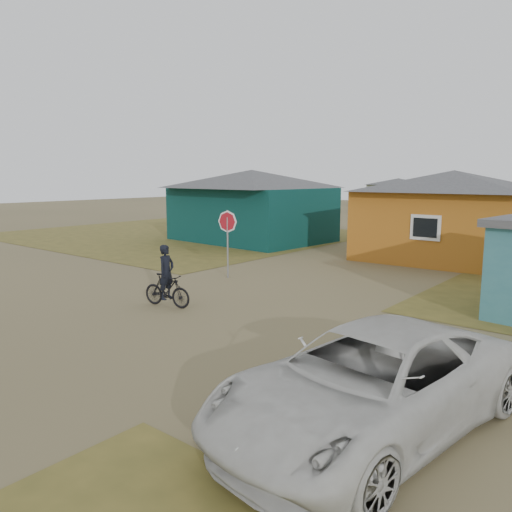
% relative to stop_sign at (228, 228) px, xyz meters
% --- Properties ---
extents(ground, '(120.00, 120.00, 0.00)m').
position_rel_stop_sign_xyz_m(ground, '(2.34, -4.77, -1.80)').
color(ground, olive).
extents(grass_nw, '(20.00, 18.00, 0.00)m').
position_rel_stop_sign_xyz_m(grass_nw, '(-11.66, 8.23, -1.79)').
color(grass_nw, brown).
rests_on(grass_nw, ground).
extents(house_teal, '(8.93, 7.08, 4.00)m').
position_rel_stop_sign_xyz_m(house_teal, '(-6.16, 8.73, 0.26)').
color(house_teal, '#08302E').
rests_on(house_teal, ground).
extents(house_yellow, '(7.72, 6.76, 3.90)m').
position_rel_stop_sign_xyz_m(house_yellow, '(4.84, 9.22, 0.21)').
color(house_yellow, '#B2661B').
rests_on(house_yellow, ground).
extents(house_pale_west, '(7.04, 6.15, 3.60)m').
position_rel_stop_sign_xyz_m(house_pale_west, '(-3.66, 29.23, 0.06)').
color(house_pale_west, gray).
rests_on(house_pale_west, ground).
extents(house_pale_north, '(6.28, 5.81, 3.40)m').
position_rel_stop_sign_xyz_m(house_pale_north, '(-11.66, 41.23, -0.04)').
color(house_pale_north, gray).
rests_on(house_pale_north, ground).
extents(stop_sign, '(0.78, 0.25, 2.44)m').
position_rel_stop_sign_xyz_m(stop_sign, '(0.00, 0.00, 0.00)').
color(stop_sign, gray).
rests_on(stop_sign, ground).
extents(cyclist, '(1.61, 0.72, 1.76)m').
position_rel_stop_sign_xyz_m(cyclist, '(1.42, -4.08, -1.16)').
color(cyclist, black).
rests_on(cyclist, ground).
extents(vehicle, '(3.22, 5.66, 1.49)m').
position_rel_stop_sign_xyz_m(vehicle, '(9.05, -6.84, -1.05)').
color(vehicle, silver).
rests_on(vehicle, ground).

